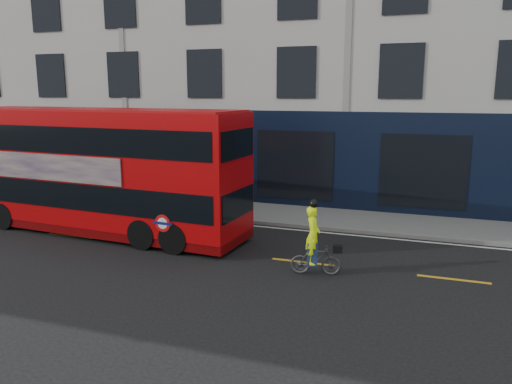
% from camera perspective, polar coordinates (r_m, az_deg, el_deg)
% --- Properties ---
extents(ground, '(120.00, 120.00, 0.00)m').
position_cam_1_polar(ground, '(13.00, 3.73, -10.08)').
color(ground, black).
rests_on(ground, ground).
extents(pavement, '(60.00, 3.00, 0.12)m').
position_cam_1_polar(pavement, '(19.03, 9.05, -3.03)').
color(pavement, gray).
rests_on(pavement, ground).
extents(kerb, '(60.00, 0.12, 0.13)m').
position_cam_1_polar(kerb, '(17.61, 8.16, -4.17)').
color(kerb, slate).
rests_on(kerb, ground).
extents(building_terrace, '(50.00, 10.07, 15.00)m').
position_cam_1_polar(building_terrace, '(24.97, 12.44, 17.43)').
color(building_terrace, '#B9B5AE').
rests_on(building_terrace, ground).
extents(road_edge_line, '(58.00, 0.10, 0.01)m').
position_cam_1_polar(road_edge_line, '(17.34, 7.96, -4.62)').
color(road_edge_line, silver).
rests_on(road_edge_line, ground).
extents(lane_dashes, '(58.00, 0.12, 0.01)m').
position_cam_1_polar(lane_dashes, '(14.36, 5.37, -7.97)').
color(lane_dashes, gold).
rests_on(lane_dashes, ground).
extents(bus, '(10.58, 3.06, 4.21)m').
position_cam_1_polar(bus, '(17.63, -17.43, 2.40)').
color(bus, '#B60709').
rests_on(bus, ground).
extents(cyclist, '(1.38, 0.64, 2.03)m').
position_cam_1_polar(cyclist, '(13.25, 6.71, -6.45)').
color(cyclist, '#46484B').
rests_on(cyclist, ground).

